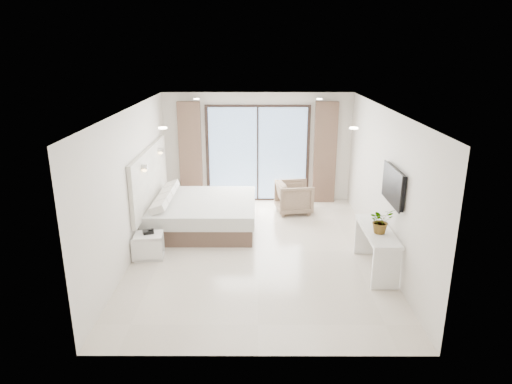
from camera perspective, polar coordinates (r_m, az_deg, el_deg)
ground at (r=8.80m, az=0.23°, el=-7.41°), size 6.20×6.20×0.00m
room_shell at (r=9.09m, az=-1.03°, el=3.99°), size 4.62×6.22×2.72m
bed at (r=9.83m, az=-6.76°, el=-2.71°), size 2.23×2.12×0.76m
nightstand at (r=8.68m, az=-13.21°, el=-6.59°), size 0.55×0.47×0.46m
phone at (r=8.61m, az=-13.33°, el=-4.86°), size 0.23×0.21×0.06m
console_desk at (r=8.14m, az=14.84°, el=-5.93°), size 0.46×1.48×0.77m
plant at (r=7.86m, az=15.32°, el=-3.79°), size 0.52×0.54×0.34m
armchair at (r=10.72m, az=4.77°, el=-0.47°), size 0.84×0.88×0.80m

